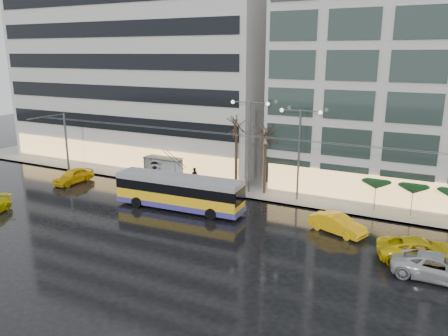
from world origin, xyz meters
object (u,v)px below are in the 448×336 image
Objects in this scene: street_lamp_near at (249,134)px; taxi_a at (73,176)px; trolleybus at (179,193)px; bus_shelter at (161,163)px.

taxi_a is (-18.28, -5.26, -5.21)m from street_lamp_near.
trolleybus is 14.66m from taxi_a.
trolleybus reaches higher than bus_shelter.
trolleybus is 1.32× the size of street_lamp_near.
taxi_a is (-7.90, -5.15, -1.18)m from bus_shelter.
street_lamp_near is at bearing 0.63° from bus_shelter.
taxi_a is at bearing 173.30° from trolleybus.
street_lamp_near reaches higher than trolleybus.
bus_shelter is at bearing 134.10° from trolleybus.
trolleybus is 9.10m from street_lamp_near.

